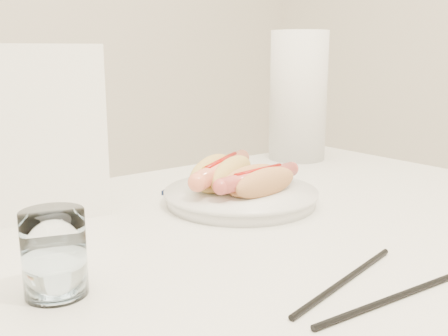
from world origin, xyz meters
TOP-DOWN VIEW (x-y plane):
  - table at (0.00, 0.00)m, footprint 1.20×0.80m
  - plate at (0.10, 0.11)m, footprint 0.32×0.32m
  - hotdog_left at (0.09, 0.15)m, footprint 0.18×0.15m
  - hotdog_right at (0.11, 0.08)m, footprint 0.17×0.08m
  - water_glass at (-0.26, -0.03)m, footprint 0.06×0.06m
  - chopstick_near at (-0.00, -0.19)m, footprint 0.21×0.05m
  - chopstick_far at (-0.00, -0.24)m, footprint 0.21×0.02m
  - napkin_box at (-0.18, 0.26)m, footprint 0.21×0.14m
  - navy_napkin at (0.11, 0.21)m, footprint 0.19×0.19m
  - paper_towel_roll at (0.43, 0.31)m, footprint 0.17×0.17m

SIDE VIEW (x-z plane):
  - table at x=0.00m, z-range 0.32..1.07m
  - chopstick_far at x=0.00m, z-range 0.75..0.76m
  - chopstick_near at x=0.00m, z-range 0.75..0.76m
  - navy_napkin at x=0.11m, z-range 0.75..0.76m
  - plate at x=0.10m, z-range 0.75..0.77m
  - hotdog_right at x=0.11m, z-range 0.77..0.81m
  - water_glass at x=-0.26m, z-range 0.75..0.84m
  - hotdog_left at x=0.09m, z-range 0.77..0.82m
  - napkin_box at x=-0.18m, z-range 0.75..1.00m
  - paper_towel_roll at x=0.43m, z-range 0.75..1.03m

